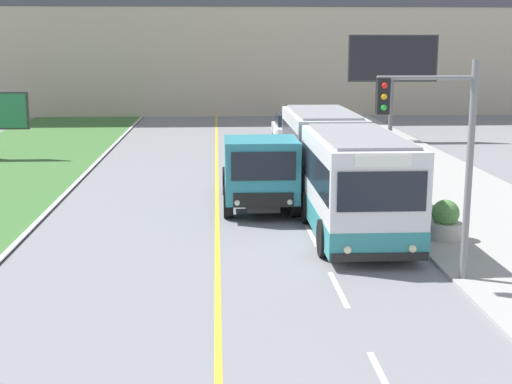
{
  "coord_description": "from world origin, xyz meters",
  "views": [
    {
      "loc": [
        0.02,
        -2.9,
        5.5
      ],
      "look_at": [
        1.1,
        16.61,
        1.4
      ],
      "focal_mm": 50.0,
      "sensor_mm": 36.0,
      "label": 1
    }
  ],
  "objects_px": {
    "city_bus": "(337,166)",
    "traffic_light_mast": "(440,142)",
    "dump_truck": "(260,173)",
    "planter_round_second": "(407,190)",
    "billboard_large": "(393,62)",
    "car_distant": "(290,127)",
    "planter_round_third": "(378,168)",
    "planter_round_near": "(445,222)",
    "planter_round_far": "(361,153)"
  },
  "relations": [
    {
      "from": "dump_truck",
      "to": "planter_round_far",
      "type": "height_order",
      "value": "dump_truck"
    },
    {
      "from": "city_bus",
      "to": "planter_round_third",
      "type": "height_order",
      "value": "city_bus"
    },
    {
      "from": "planter_round_far",
      "to": "city_bus",
      "type": "bearing_deg",
      "value": -106.47
    },
    {
      "from": "dump_truck",
      "to": "billboard_large",
      "type": "bearing_deg",
      "value": 63.31
    },
    {
      "from": "city_bus",
      "to": "planter_round_near",
      "type": "bearing_deg",
      "value": -57.04
    },
    {
      "from": "dump_truck",
      "to": "traffic_light_mast",
      "type": "xyz_separation_m",
      "value": [
        3.63,
        -7.54,
        2.04
      ]
    },
    {
      "from": "traffic_light_mast",
      "to": "planter_round_near",
      "type": "distance_m",
      "value": 4.59
    },
    {
      "from": "city_bus",
      "to": "planter_round_near",
      "type": "height_order",
      "value": "city_bus"
    },
    {
      "from": "billboard_large",
      "to": "planter_round_near",
      "type": "height_order",
      "value": "billboard_large"
    },
    {
      "from": "dump_truck",
      "to": "planter_round_third",
      "type": "height_order",
      "value": "dump_truck"
    },
    {
      "from": "city_bus",
      "to": "planter_round_second",
      "type": "distance_m",
      "value": 2.71
    },
    {
      "from": "planter_round_near",
      "to": "planter_round_far",
      "type": "xyz_separation_m",
      "value": [
        0.21,
        12.8,
        -0.01
      ]
    },
    {
      "from": "city_bus",
      "to": "car_distant",
      "type": "xyz_separation_m",
      "value": [
        0.31,
        18.29,
        -0.85
      ]
    },
    {
      "from": "planter_round_second",
      "to": "planter_round_third",
      "type": "relative_size",
      "value": 1.01
    },
    {
      "from": "planter_round_third",
      "to": "planter_round_far",
      "type": "distance_m",
      "value": 4.27
    },
    {
      "from": "planter_round_near",
      "to": "planter_round_second",
      "type": "bearing_deg",
      "value": 89.35
    },
    {
      "from": "traffic_light_mast",
      "to": "planter_round_third",
      "type": "height_order",
      "value": "traffic_light_mast"
    },
    {
      "from": "car_distant",
      "to": "planter_round_third",
      "type": "height_order",
      "value": "car_distant"
    },
    {
      "from": "traffic_light_mast",
      "to": "planter_round_second",
      "type": "relative_size",
      "value": 4.29
    },
    {
      "from": "planter_round_second",
      "to": "billboard_large",
      "type": "bearing_deg",
      "value": 78.27
    },
    {
      "from": "dump_truck",
      "to": "traffic_light_mast",
      "type": "distance_m",
      "value": 8.61
    },
    {
      "from": "city_bus",
      "to": "planter_round_near",
      "type": "distance_m",
      "value": 4.62
    },
    {
      "from": "car_distant",
      "to": "traffic_light_mast",
      "type": "bearing_deg",
      "value": -88.22
    },
    {
      "from": "billboard_large",
      "to": "car_distant",
      "type": "bearing_deg",
      "value": 169.86
    },
    {
      "from": "billboard_large",
      "to": "planter_round_third",
      "type": "xyz_separation_m",
      "value": [
        -3.52,
        -12.53,
        -3.85
      ]
    },
    {
      "from": "planter_round_third",
      "to": "planter_round_near",
      "type": "bearing_deg",
      "value": -90.09
    },
    {
      "from": "dump_truck",
      "to": "traffic_light_mast",
      "type": "height_order",
      "value": "traffic_light_mast"
    },
    {
      "from": "billboard_large",
      "to": "city_bus",
      "type": "bearing_deg",
      "value": -109.13
    },
    {
      "from": "city_bus",
      "to": "traffic_light_mast",
      "type": "height_order",
      "value": "traffic_light_mast"
    },
    {
      "from": "car_distant",
      "to": "planter_round_second",
      "type": "xyz_separation_m",
      "value": [
        2.2,
        -17.81,
        -0.08
      ]
    },
    {
      "from": "traffic_light_mast",
      "to": "planter_round_far",
      "type": "xyz_separation_m",
      "value": [
        1.56,
        16.23,
        -2.74
      ]
    },
    {
      "from": "car_distant",
      "to": "planter_round_third",
      "type": "bearing_deg",
      "value": -80.94
    },
    {
      "from": "planter_round_near",
      "to": "planter_round_second",
      "type": "xyz_separation_m",
      "value": [
        0.05,
        4.27,
        0.04
      ]
    },
    {
      "from": "dump_truck",
      "to": "billboard_large",
      "type": "relative_size",
      "value": 1.03
    },
    {
      "from": "city_bus",
      "to": "dump_truck",
      "type": "bearing_deg",
      "value": 172.66
    },
    {
      "from": "planter_round_second",
      "to": "planter_round_far",
      "type": "relative_size",
      "value": 1.1
    },
    {
      "from": "traffic_light_mast",
      "to": "planter_round_second",
      "type": "xyz_separation_m",
      "value": [
        1.4,
        7.69,
        -2.7
      ]
    },
    {
      "from": "car_distant",
      "to": "planter_round_second",
      "type": "distance_m",
      "value": 17.95
    },
    {
      "from": "traffic_light_mast",
      "to": "planter_round_second",
      "type": "distance_m",
      "value": 8.27
    },
    {
      "from": "city_bus",
      "to": "billboard_large",
      "type": "distance_m",
      "value": 18.52
    },
    {
      "from": "city_bus",
      "to": "traffic_light_mast",
      "type": "relative_size",
      "value": 2.52
    },
    {
      "from": "billboard_large",
      "to": "planter_round_third",
      "type": "height_order",
      "value": "billboard_large"
    },
    {
      "from": "planter_round_far",
      "to": "traffic_light_mast",
      "type": "bearing_deg",
      "value": -95.5
    },
    {
      "from": "dump_truck",
      "to": "billboard_large",
      "type": "distance_m",
      "value": 19.24
    },
    {
      "from": "city_bus",
      "to": "planter_round_third",
      "type": "bearing_deg",
      "value": 62.52
    },
    {
      "from": "car_distant",
      "to": "planter_round_near",
      "type": "xyz_separation_m",
      "value": [
        2.15,
        -22.08,
        -0.12
      ]
    },
    {
      "from": "planter_round_second",
      "to": "planter_round_far",
      "type": "xyz_separation_m",
      "value": [
        0.16,
        8.54,
        -0.04
      ]
    },
    {
      "from": "traffic_light_mast",
      "to": "planter_round_near",
      "type": "bearing_deg",
      "value": 68.41
    },
    {
      "from": "planter_round_far",
      "to": "planter_round_near",
      "type": "bearing_deg",
      "value": -90.93
    },
    {
      "from": "dump_truck",
      "to": "planter_round_near",
      "type": "height_order",
      "value": "dump_truck"
    }
  ]
}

